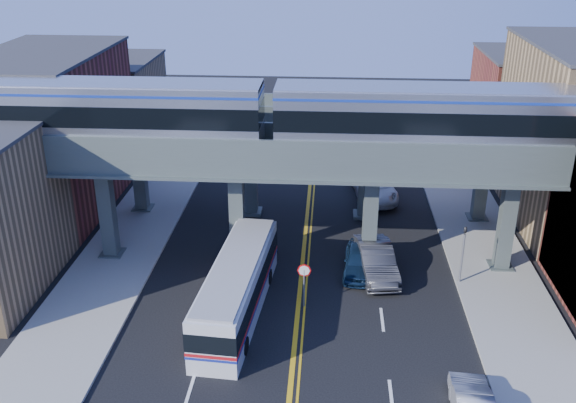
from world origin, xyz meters
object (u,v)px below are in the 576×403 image
(transit_train, at_px, (425,116))
(car_lane_b, at_px, (376,260))
(stop_sign, at_px, (304,278))
(car_lane_a, at_px, (360,261))
(car_lane_c, at_px, (374,186))
(traffic_signal, at_px, (463,249))
(car_lane_d, at_px, (346,151))
(transit_bus, at_px, (237,288))

(transit_train, bearing_deg, car_lane_b, -152.73)
(stop_sign, distance_m, car_lane_b, 5.67)
(car_lane_a, distance_m, car_lane_c, 11.80)
(stop_sign, distance_m, car_lane_c, 16.37)
(stop_sign, bearing_deg, car_lane_a, 51.40)
(traffic_signal, bearing_deg, car_lane_d, 106.93)
(transit_train, distance_m, stop_sign, 11.17)
(car_lane_a, height_order, car_lane_b, car_lane_b)
(stop_sign, distance_m, transit_bus, 3.62)
(stop_sign, distance_m, car_lane_a, 5.16)
(stop_sign, relative_size, transit_bus, 0.23)
(stop_sign, xyz_separation_m, car_lane_b, (4.10, 3.82, -0.84))
(car_lane_c, distance_m, car_lane_d, 8.17)
(traffic_signal, height_order, car_lane_b, traffic_signal)
(transit_train, relative_size, transit_bus, 4.53)
(stop_sign, bearing_deg, traffic_signal, 18.63)
(car_lane_a, bearing_deg, car_lane_d, 95.42)
(transit_train, relative_size, car_lane_d, 8.27)
(transit_train, bearing_deg, transit_bus, -149.83)
(transit_train, distance_m, transit_bus, 13.95)
(stop_sign, height_order, car_lane_b, stop_sign)
(car_lane_b, xyz_separation_m, car_lane_c, (0.54, 11.85, -0.03))
(traffic_signal, bearing_deg, car_lane_a, 170.47)
(car_lane_a, xyz_separation_m, car_lane_d, (-0.53, 19.63, 0.11))
(traffic_signal, xyz_separation_m, transit_bus, (-12.42, -3.76, -0.82))
(car_lane_a, bearing_deg, transit_train, 21.70)
(traffic_signal, relative_size, car_lane_a, 0.88)
(car_lane_d, bearing_deg, car_lane_b, -84.32)
(car_lane_d, bearing_deg, transit_train, -77.16)
(car_lane_a, height_order, car_lane_c, car_lane_c)
(stop_sign, bearing_deg, transit_bus, -167.83)
(car_lane_a, bearing_deg, car_lane_b, -4.66)
(transit_train, height_order, transit_bus, transit_train)
(traffic_signal, relative_size, transit_bus, 0.36)
(traffic_signal, xyz_separation_m, car_lane_a, (-5.74, 0.96, -1.51))
(transit_train, relative_size, car_lane_b, 9.23)
(car_lane_b, bearing_deg, stop_sign, -144.56)
(car_lane_b, distance_m, car_lane_d, 19.83)
(transit_bus, relative_size, car_lane_a, 2.43)
(stop_sign, relative_size, car_lane_d, 0.42)
(transit_train, relative_size, car_lane_c, 8.06)
(transit_train, height_order, car_lane_d, transit_train)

